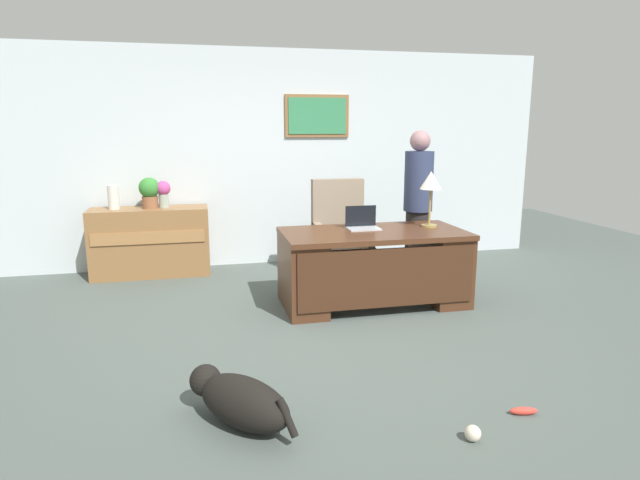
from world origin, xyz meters
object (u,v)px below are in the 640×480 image
at_px(armchair, 341,238).
at_px(vase_with_flowers, 163,192).
at_px(potted_plant, 149,191).
at_px(dog_toy_bone, 524,411).
at_px(vase_empty, 113,197).
at_px(desk, 374,265).
at_px(credenza, 151,242).
at_px(person_standing, 418,205).
at_px(laptop, 362,223).
at_px(dog_lying, 240,400).
at_px(dog_toy_ball, 473,433).
at_px(desk_lamp, 431,184).

relative_size(armchair, vase_with_flowers, 3.69).
height_order(potted_plant, dog_toy_bone, potted_plant).
bearing_deg(vase_with_flowers, vase_empty, 180.00).
relative_size(desk, credenza, 1.32).
xyz_separation_m(person_standing, vase_empty, (-3.36, 0.96, 0.06)).
bearing_deg(potted_plant, laptop, -34.40).
xyz_separation_m(credenza, armchair, (2.14, -0.78, 0.11)).
height_order(desk, dog_lying, desk).
relative_size(person_standing, laptop, 5.35).
relative_size(desk, potted_plant, 5.00).
bearing_deg(dog_lying, dog_toy_bone, -9.64).
height_order(armchair, laptop, armchair).
xyz_separation_m(desk, dog_toy_bone, (0.23, -2.24, -0.38)).
distance_m(armchair, person_standing, 0.94).
height_order(potted_plant, dog_toy_ball, potted_plant).
xyz_separation_m(dog_lying, laptop, (1.42, 2.13, 0.65)).
bearing_deg(credenza, vase_with_flowers, 0.42).
bearing_deg(dog_toy_ball, desk, 84.81).
bearing_deg(vase_with_flowers, dog_toy_ball, -65.67).
bearing_deg(vase_empty, dog_lying, -72.54).
bearing_deg(desk_lamp, vase_empty, 154.67).
distance_m(person_standing, vase_empty, 3.50).
bearing_deg(dog_lying, desk_lamp, 44.28).
bearing_deg(potted_plant, vase_empty, 180.00).
distance_m(desk, dog_toy_ball, 2.47).
bearing_deg(vase_with_flowers, dog_lying, -80.94).
xyz_separation_m(person_standing, dog_toy_ball, (-0.96, -3.12, -0.84)).
distance_m(person_standing, dog_lying, 3.54).
distance_m(desk, armchair, 0.88).
relative_size(desk_lamp, dog_toy_ball, 6.08).
height_order(desk_lamp, dog_toy_bone, desk_lamp).
distance_m(desk_lamp, vase_empty, 3.60).
bearing_deg(dog_toy_ball, dog_toy_bone, 22.67).
height_order(vase_empty, potted_plant, potted_plant).
height_order(person_standing, vase_with_flowers, person_standing).
distance_m(armchair, dog_toy_ball, 3.33).
bearing_deg(laptop, armchair, 92.89).
bearing_deg(credenza, vase_empty, 179.80).
distance_m(person_standing, vase_with_flowers, 2.97).
bearing_deg(dog_lying, desk, 52.58).
height_order(credenza, person_standing, person_standing).
bearing_deg(laptop, credenza, 145.93).
relative_size(credenza, vase_empty, 4.86).
bearing_deg(vase_empty, desk_lamp, -25.33).
relative_size(armchair, dog_lying, 1.63).
bearing_deg(desk_lamp, dog_toy_bone, -99.49).
xyz_separation_m(credenza, potted_plant, (0.02, 0.00, 0.60)).
distance_m(credenza, dog_toy_bone, 4.63).
relative_size(desk, person_standing, 1.05).
relative_size(dog_lying, vase_with_flowers, 2.26).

